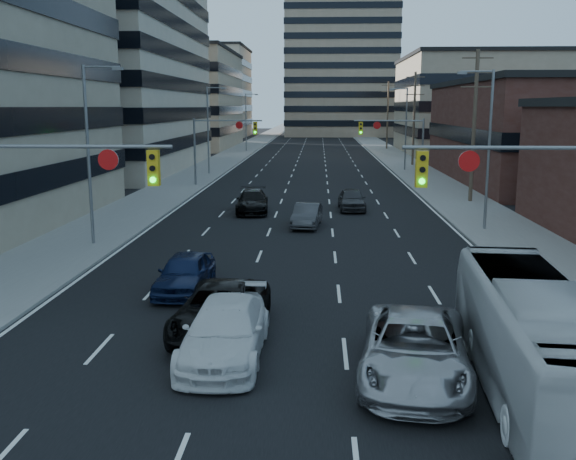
# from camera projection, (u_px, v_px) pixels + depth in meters

# --- Properties ---
(road_surface) EXTENTS (18.00, 300.00, 0.02)m
(road_surface) POSITION_uv_depth(u_px,v_px,m) (315.00, 139.00, 140.19)
(road_surface) COLOR black
(road_surface) RESTS_ON ground
(sidewalk_left) EXTENTS (5.00, 300.00, 0.15)m
(sidewalk_left) POSITION_uv_depth(u_px,v_px,m) (262.00, 139.00, 140.72)
(sidewalk_left) COLOR slate
(sidewalk_left) RESTS_ON ground
(sidewalk_right) EXTENTS (5.00, 300.00, 0.15)m
(sidewalk_right) POSITION_uv_depth(u_px,v_px,m) (367.00, 139.00, 139.64)
(sidewalk_right) COLOR slate
(sidewalk_right) RESTS_ON ground
(office_left_mid) EXTENTS (26.00, 34.00, 28.00)m
(office_left_mid) POSITION_uv_depth(u_px,v_px,m) (64.00, 42.00, 70.16)
(office_left_mid) COLOR #ADA089
(office_left_mid) RESTS_ON ground
(office_left_far) EXTENTS (20.00, 30.00, 16.00)m
(office_left_far) POSITION_uv_depth(u_px,v_px,m) (174.00, 101.00, 110.39)
(office_left_far) COLOR gray
(office_left_far) RESTS_ON ground
(storefront_right_mid) EXTENTS (20.00, 30.00, 9.00)m
(storefront_right_mid) POSITION_uv_depth(u_px,v_px,m) (566.00, 134.00, 59.75)
(storefront_right_mid) COLOR #472119
(storefront_right_mid) RESTS_ON ground
(office_right_far) EXTENTS (22.00, 28.00, 14.00)m
(office_right_far) POSITION_uv_depth(u_px,v_px,m) (479.00, 107.00, 96.50)
(office_right_far) COLOR gray
(office_right_far) RESTS_ON ground
(apartment_tower) EXTENTS (26.00, 26.00, 58.00)m
(apartment_tower) POSITION_uv_depth(u_px,v_px,m) (341.00, 13.00, 154.03)
(apartment_tower) COLOR gray
(apartment_tower) RESTS_ON ground
(bg_block_left) EXTENTS (24.00, 24.00, 20.00)m
(bg_block_left) POSITION_uv_depth(u_px,v_px,m) (195.00, 93.00, 149.43)
(bg_block_left) COLOR #ADA089
(bg_block_left) RESTS_ON ground
(bg_block_right) EXTENTS (22.00, 22.00, 12.00)m
(bg_block_right) POSITION_uv_depth(u_px,v_px,m) (464.00, 111.00, 137.55)
(bg_block_right) COLOR gray
(bg_block_right) RESTS_ON ground
(signal_near_left) EXTENTS (6.59, 0.33, 6.00)m
(signal_near_left) POSITION_uv_depth(u_px,v_px,m) (49.00, 194.00, 20.07)
(signal_near_left) COLOR slate
(signal_near_left) RESTS_ON ground
(signal_near_right) EXTENTS (6.59, 0.33, 6.00)m
(signal_near_right) POSITION_uv_depth(u_px,v_px,m) (532.00, 197.00, 19.37)
(signal_near_right) COLOR slate
(signal_near_right) RESTS_ON ground
(signal_far_left) EXTENTS (6.09, 0.33, 6.00)m
(signal_far_left) POSITION_uv_depth(u_px,v_px,m) (220.00, 138.00, 56.37)
(signal_far_left) COLOR slate
(signal_far_left) RESTS_ON ground
(signal_far_right) EXTENTS (6.09, 0.33, 6.00)m
(signal_far_right) POSITION_uv_depth(u_px,v_px,m) (396.00, 138.00, 55.65)
(signal_far_right) COLOR slate
(signal_far_right) RESTS_ON ground
(utility_pole_block) EXTENTS (2.20, 0.28, 11.00)m
(utility_pole_block) POSITION_uv_depth(u_px,v_px,m) (474.00, 124.00, 46.33)
(utility_pole_block) COLOR #4C3D2D
(utility_pole_block) RESTS_ON ground
(utility_pole_midblock) EXTENTS (2.20, 0.28, 11.00)m
(utility_pole_midblock) POSITION_uv_depth(u_px,v_px,m) (414.00, 117.00, 75.76)
(utility_pole_midblock) COLOR #4C3D2D
(utility_pole_midblock) RESTS_ON ground
(utility_pole_distant) EXTENTS (2.20, 0.28, 11.00)m
(utility_pole_distant) POSITION_uv_depth(u_px,v_px,m) (388.00, 114.00, 105.18)
(utility_pole_distant) COLOR #4C3D2D
(utility_pole_distant) RESTS_ON ground
(streetlight_left_near) EXTENTS (2.03, 0.22, 9.00)m
(streetlight_left_near) POSITION_uv_depth(u_px,v_px,m) (91.00, 147.00, 31.84)
(streetlight_left_near) COLOR slate
(streetlight_left_near) RESTS_ON ground
(streetlight_left_mid) EXTENTS (2.03, 0.22, 9.00)m
(streetlight_left_mid) POSITION_uv_depth(u_px,v_px,m) (209.00, 126.00, 66.17)
(streetlight_left_mid) COLOR slate
(streetlight_left_mid) RESTS_ON ground
(streetlight_left_far) EXTENTS (2.03, 0.22, 9.00)m
(streetlight_left_far) POSITION_uv_depth(u_px,v_px,m) (247.00, 119.00, 100.49)
(streetlight_left_far) COLOR slate
(streetlight_left_far) RESTS_ON ground
(streetlight_right_near) EXTENTS (2.03, 0.22, 9.00)m
(streetlight_right_near) POSITION_uv_depth(u_px,v_px,m) (486.00, 142.00, 35.77)
(streetlight_right_near) COLOR slate
(streetlight_right_near) RESTS_ON ground
(streetlight_right_far) EXTENTS (2.03, 0.22, 9.00)m
(streetlight_right_far) POSITION_uv_depth(u_px,v_px,m) (405.00, 125.00, 70.10)
(streetlight_right_far) COLOR slate
(streetlight_right_far) RESTS_ON ground
(black_pickup) EXTENTS (2.82, 5.67, 1.54)m
(black_pickup) POSITION_uv_depth(u_px,v_px,m) (221.00, 310.00, 19.99)
(black_pickup) COLOR black
(black_pickup) RESTS_ON ground
(white_van) EXTENTS (2.25, 5.43, 1.57)m
(white_van) POSITION_uv_depth(u_px,v_px,m) (225.00, 331.00, 18.08)
(white_van) COLOR silver
(white_van) RESTS_ON ground
(silver_suv) EXTENTS (3.51, 6.24, 1.65)m
(silver_suv) POSITION_uv_depth(u_px,v_px,m) (415.00, 349.00, 16.65)
(silver_suv) COLOR #A2A2A6
(silver_suv) RESTS_ON ground
(transit_bus) EXTENTS (3.18, 10.40, 2.85)m
(transit_bus) POSITION_uv_depth(u_px,v_px,m) (534.00, 338.00, 15.73)
(transit_bus) COLOR silver
(transit_bus) RESTS_ON ground
(sedan_blue) EXTENTS (1.96, 4.51, 1.51)m
(sedan_blue) POSITION_uv_depth(u_px,v_px,m) (185.00, 273.00, 24.49)
(sedan_blue) COLOR #0E1838
(sedan_blue) RESTS_ON ground
(sedan_grey_center) EXTENTS (1.87, 4.28, 1.37)m
(sedan_grey_center) POSITION_uv_depth(u_px,v_px,m) (307.00, 215.00, 37.86)
(sedan_grey_center) COLOR #39393B
(sedan_grey_center) RESTS_ON ground
(sedan_black_far) EXTENTS (2.47, 5.29, 1.50)m
(sedan_black_far) POSITION_uv_depth(u_px,v_px,m) (252.00, 202.00, 42.94)
(sedan_black_far) COLOR black
(sedan_black_far) RESTS_ON ground
(sedan_grey_right) EXTENTS (1.87, 4.43, 1.49)m
(sedan_grey_right) POSITION_uv_depth(u_px,v_px,m) (352.00, 199.00, 43.97)
(sedan_grey_right) COLOR #2E2E30
(sedan_grey_right) RESTS_ON ground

